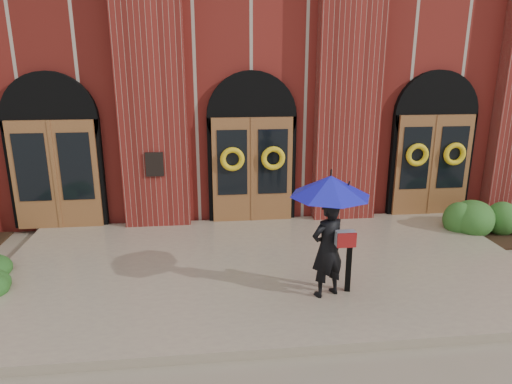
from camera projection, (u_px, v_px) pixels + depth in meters
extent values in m
plane|color=gray|center=(267.00, 275.00, 8.64)|extent=(90.00, 90.00, 0.00)
cube|color=gray|center=(266.00, 268.00, 8.76)|extent=(10.00, 5.30, 0.15)
cube|color=maroon|center=(234.00, 72.00, 16.16)|extent=(16.00, 12.00, 7.00)
cube|color=black|center=(155.00, 164.00, 10.29)|extent=(0.40, 0.05, 0.55)
cube|color=maroon|center=(150.00, 80.00, 10.02)|extent=(1.50, 0.45, 7.00)
cube|color=maroon|center=(349.00, 79.00, 10.50)|extent=(1.50, 0.45, 7.00)
cube|color=#91602F|center=(56.00, 175.00, 10.35)|extent=(1.90, 0.10, 2.50)
cylinder|color=black|center=(51.00, 119.00, 10.14)|extent=(2.10, 0.22, 2.10)
cube|color=#91602F|center=(252.00, 170.00, 10.83)|extent=(1.90, 0.10, 2.50)
cylinder|color=black|center=(252.00, 117.00, 10.62)|extent=(2.10, 0.22, 2.10)
cube|color=#91602F|center=(432.00, 165.00, 11.32)|extent=(1.90, 0.10, 2.50)
cylinder|color=black|center=(435.00, 114.00, 11.10)|extent=(2.10, 0.22, 2.10)
torus|color=yellow|center=(232.00, 159.00, 10.58)|extent=(0.57, 0.13, 0.57)
torus|color=yellow|center=(273.00, 158.00, 10.69)|extent=(0.57, 0.13, 0.57)
torus|color=yellow|center=(417.00, 155.00, 11.07)|extent=(0.57, 0.13, 0.57)
torus|color=yellow|center=(455.00, 154.00, 11.17)|extent=(0.57, 0.13, 0.57)
imported|color=black|center=(328.00, 249.00, 7.39)|extent=(0.71, 0.59, 1.66)
cone|color=#1718B5|center=(330.00, 186.00, 7.09)|extent=(1.67, 1.67, 0.33)
cylinder|color=black|center=(333.00, 214.00, 7.17)|extent=(0.02, 0.02, 0.56)
cube|color=#96989B|center=(345.00, 238.00, 7.22)|extent=(0.34, 0.26, 0.24)
cube|color=maroon|center=(347.00, 240.00, 7.14)|extent=(0.30, 0.14, 0.24)
cube|color=black|center=(349.00, 263.00, 7.61)|extent=(0.11, 0.11, 1.03)
cube|color=black|center=(351.00, 233.00, 7.46)|extent=(0.18, 0.18, 0.04)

